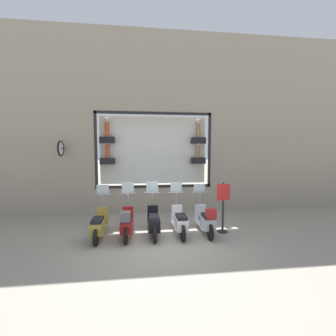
{
  "coord_description": "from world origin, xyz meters",
  "views": [
    {
      "loc": [
        -6.57,
        0.57,
        2.78
      ],
      "look_at": [
        2.02,
        -0.45,
        2.1
      ],
      "focal_mm": 24.0,
      "sensor_mm": 36.0,
      "label": 1
    }
  ],
  "objects": [
    {
      "name": "scooter_black_2",
      "position": [
        0.58,
        0.19,
        0.45
      ],
      "size": [
        1.81,
        0.61,
        1.69
      ],
      "color": "black",
      "rests_on": "ground_plane"
    },
    {
      "name": "shop_sign_post",
      "position": [
        0.64,
        -2.17,
        0.92
      ],
      "size": [
        0.36,
        0.45,
        1.7
      ],
      "color": "#232326",
      "rests_on": "ground_plane"
    },
    {
      "name": "ground_plane",
      "position": [
        0.0,
        0.0,
        0.0
      ],
      "size": [
        120.0,
        120.0,
        0.0
      ],
      "primitive_type": "plane",
      "color": "gray"
    },
    {
      "name": "scooter_white_1",
      "position": [
        0.58,
        -0.67,
        0.44
      ],
      "size": [
        1.81,
        0.6,
        1.64
      ],
      "color": "black",
      "rests_on": "ground_plane"
    },
    {
      "name": "scooter_red_3",
      "position": [
        0.52,
        1.06,
        0.48
      ],
      "size": [
        1.81,
        0.6,
        1.68
      ],
      "color": "black",
      "rests_on": "ground_plane"
    },
    {
      "name": "scooter_olive_4",
      "position": [
        0.57,
        1.92,
        0.43
      ],
      "size": [
        1.8,
        0.61,
        1.59
      ],
      "color": "black",
      "rests_on": "ground_plane"
    },
    {
      "name": "building_facade",
      "position": [
        3.6,
        0.0,
        4.05
      ],
      "size": [
        1.25,
        36.0,
        7.98
      ],
      "color": "gray",
      "rests_on": "ground_plane"
    },
    {
      "name": "scooter_silver_0",
      "position": [
        0.51,
        -1.53,
        0.47
      ],
      "size": [
        1.8,
        0.6,
        1.55
      ],
      "color": "black",
      "rests_on": "ground_plane"
    }
  ]
}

